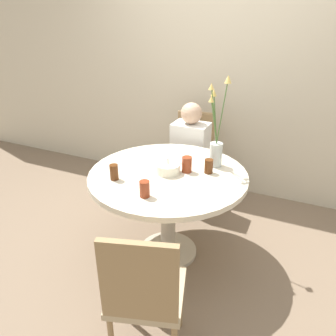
{
  "coord_description": "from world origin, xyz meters",
  "views": [
    {
      "loc": [
        0.91,
        -2.01,
        1.85
      ],
      "look_at": [
        0.0,
        0.0,
        0.79
      ],
      "focal_mm": 35.0,
      "sensor_mm": 36.0,
      "label": 1
    }
  ],
  "objects_px": {
    "chair_left_flank": "(193,152)",
    "drink_glass_1": "(114,172)",
    "side_plate": "(180,159)",
    "drink_glass_3": "(145,189)",
    "chair_far_back": "(144,292)",
    "drink_glass_0": "(209,166)",
    "flower_vase": "(216,143)",
    "person_guest": "(190,160)",
    "birthday_cake": "(168,168)",
    "drink_glass_2": "(187,164)"
  },
  "relations": [
    {
      "from": "drink_glass_0",
      "to": "person_guest",
      "type": "bearing_deg",
      "value": 120.82
    },
    {
      "from": "chair_far_back",
      "to": "drink_glass_1",
      "type": "height_order",
      "value": "chair_far_back"
    },
    {
      "from": "drink_glass_1",
      "to": "person_guest",
      "type": "xyz_separation_m",
      "value": [
        0.19,
        1.05,
        -0.3
      ]
    },
    {
      "from": "birthday_cake",
      "to": "flower_vase",
      "type": "distance_m",
      "value": 0.42
    },
    {
      "from": "flower_vase",
      "to": "side_plate",
      "type": "relative_size",
      "value": 4.19
    },
    {
      "from": "drink_glass_3",
      "to": "person_guest",
      "type": "height_order",
      "value": "person_guest"
    },
    {
      "from": "drink_glass_0",
      "to": "chair_left_flank",
      "type": "bearing_deg",
      "value": 117.07
    },
    {
      "from": "drink_glass_2",
      "to": "person_guest",
      "type": "xyz_separation_m",
      "value": [
        -0.24,
        0.71,
        -0.3
      ]
    },
    {
      "from": "chair_far_back",
      "to": "side_plate",
      "type": "height_order",
      "value": "chair_far_back"
    },
    {
      "from": "chair_left_flank",
      "to": "drink_glass_0",
      "type": "relative_size",
      "value": 8.58
    },
    {
      "from": "drink_glass_0",
      "to": "drink_glass_1",
      "type": "distance_m",
      "value": 0.7
    },
    {
      "from": "flower_vase",
      "to": "drink_glass_1",
      "type": "bearing_deg",
      "value": -138.62
    },
    {
      "from": "chair_far_back",
      "to": "birthday_cake",
      "type": "height_order",
      "value": "chair_far_back"
    },
    {
      "from": "chair_far_back",
      "to": "drink_glass_1",
      "type": "xyz_separation_m",
      "value": [
        -0.59,
        0.66,
        0.28
      ]
    },
    {
      "from": "chair_left_flank",
      "to": "side_plate",
      "type": "height_order",
      "value": "chair_left_flank"
    },
    {
      "from": "chair_left_flank",
      "to": "person_guest",
      "type": "height_order",
      "value": "person_guest"
    },
    {
      "from": "drink_glass_0",
      "to": "drink_glass_2",
      "type": "height_order",
      "value": "drink_glass_2"
    },
    {
      "from": "drink_glass_3",
      "to": "person_guest",
      "type": "distance_m",
      "value": 1.21
    },
    {
      "from": "chair_left_flank",
      "to": "chair_far_back",
      "type": "distance_m",
      "value": 1.91
    },
    {
      "from": "flower_vase",
      "to": "drink_glass_3",
      "type": "bearing_deg",
      "value": -113.26
    },
    {
      "from": "drink_glass_0",
      "to": "drink_glass_1",
      "type": "bearing_deg",
      "value": -146.74
    },
    {
      "from": "drink_glass_0",
      "to": "person_guest",
      "type": "distance_m",
      "value": 0.83
    },
    {
      "from": "birthday_cake",
      "to": "side_plate",
      "type": "bearing_deg",
      "value": 92.24
    },
    {
      "from": "side_plate",
      "to": "drink_glass_3",
      "type": "height_order",
      "value": "drink_glass_3"
    },
    {
      "from": "chair_left_flank",
      "to": "side_plate",
      "type": "distance_m",
      "value": 0.74
    },
    {
      "from": "drink_glass_1",
      "to": "drink_glass_3",
      "type": "xyz_separation_m",
      "value": [
        0.31,
        -0.12,
        -0.0
      ]
    },
    {
      "from": "birthday_cake",
      "to": "drink_glass_1",
      "type": "height_order",
      "value": "birthday_cake"
    },
    {
      "from": "chair_left_flank",
      "to": "drink_glass_3",
      "type": "bearing_deg",
      "value": -92.19
    },
    {
      "from": "chair_far_back",
      "to": "person_guest",
      "type": "xyz_separation_m",
      "value": [
        -0.4,
        1.71,
        -0.02
      ]
    },
    {
      "from": "drink_glass_3",
      "to": "flower_vase",
      "type": "bearing_deg",
      "value": 66.74
    },
    {
      "from": "drink_glass_3",
      "to": "drink_glass_1",
      "type": "bearing_deg",
      "value": 158.45
    },
    {
      "from": "drink_glass_1",
      "to": "drink_glass_2",
      "type": "relative_size",
      "value": 0.95
    },
    {
      "from": "birthday_cake",
      "to": "drink_glass_1",
      "type": "bearing_deg",
      "value": -140.37
    },
    {
      "from": "birthday_cake",
      "to": "drink_glass_1",
      "type": "distance_m",
      "value": 0.4
    },
    {
      "from": "side_plate",
      "to": "drink_glass_3",
      "type": "xyz_separation_m",
      "value": [
        0.02,
        -0.64,
        0.05
      ]
    },
    {
      "from": "chair_left_flank",
      "to": "birthday_cake",
      "type": "xyz_separation_m",
      "value": [
        0.14,
        -0.95,
        0.26
      ]
    },
    {
      "from": "drink_glass_3",
      "to": "person_guest",
      "type": "xyz_separation_m",
      "value": [
        -0.13,
        1.17,
        -0.29
      ]
    },
    {
      "from": "chair_far_back",
      "to": "flower_vase",
      "type": "distance_m",
      "value": 1.25
    },
    {
      "from": "drink_glass_0",
      "to": "person_guest",
      "type": "height_order",
      "value": "person_guest"
    },
    {
      "from": "chair_left_flank",
      "to": "drink_glass_1",
      "type": "relative_size",
      "value": 8.12
    },
    {
      "from": "chair_left_flank",
      "to": "drink_glass_1",
      "type": "bearing_deg",
      "value": -106.41
    },
    {
      "from": "chair_far_back",
      "to": "drink_glass_1",
      "type": "distance_m",
      "value": 0.93
    },
    {
      "from": "birthday_cake",
      "to": "drink_glass_3",
      "type": "distance_m",
      "value": 0.38
    },
    {
      "from": "side_plate",
      "to": "chair_far_back",
      "type": "bearing_deg",
      "value": -76.08
    },
    {
      "from": "flower_vase",
      "to": "person_guest",
      "type": "bearing_deg",
      "value": 127.5
    },
    {
      "from": "person_guest",
      "to": "chair_far_back",
      "type": "bearing_deg",
      "value": -76.79
    },
    {
      "from": "birthday_cake",
      "to": "drink_glass_0",
      "type": "xyz_separation_m",
      "value": [
        0.28,
        0.13,
        0.02
      ]
    },
    {
      "from": "drink_glass_1",
      "to": "chair_far_back",
      "type": "bearing_deg",
      "value": -48.26
    },
    {
      "from": "drink_glass_1",
      "to": "side_plate",
      "type": "bearing_deg",
      "value": 59.82
    },
    {
      "from": "chair_left_flank",
      "to": "flower_vase",
      "type": "bearing_deg",
      "value": -66.58
    }
  ]
}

